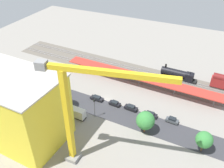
{
  "coord_description": "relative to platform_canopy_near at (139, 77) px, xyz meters",
  "views": [
    {
      "loc": [
        -32.31,
        63.09,
        54.85
      ],
      "look_at": [
        -3.03,
        0.04,
        7.91
      ],
      "focal_mm": 39.33,
      "sensor_mm": 36.0,
      "label": 1
    }
  ],
  "objects": [
    {
      "name": "parked_car_2",
      "position": [
        -2.59,
        15.28,
        -3.23
      ],
      "size": [
        4.74,
        2.28,
        1.73
      ],
      "color": "black",
      "rests_on": "ground"
    },
    {
      "name": "construction_building",
      "position": [
        25.98,
        39.96,
        6.19
      ],
      "size": [
        33.1,
        18.7,
        20.38
      ],
      "primitive_type": "cube",
      "rotation": [
        0.0,
        0.0,
        -0.04
      ],
      "color": "yellow",
      "rests_on": "ground"
    },
    {
      "name": "parked_car_3",
      "position": [
        3.5,
        15.41,
        -3.29
      ],
      "size": [
        4.25,
        2.13,
        1.6
      ],
      "color": "black",
      "rests_on": "ground"
    },
    {
      "name": "traffic_light",
      "position": [
        6.93,
        23.81,
        0.78
      ],
      "size": [
        0.5,
        0.36,
        7.31
      ],
      "color": "#333333",
      "rests_on": "ground"
    },
    {
      "name": "parked_car_4",
      "position": [
        10.65,
        15.38,
        -3.3
      ],
      "size": [
        4.82,
        2.02,
        1.57
      ],
      "color": "black",
      "rests_on": "ground"
    },
    {
      "name": "street_tree_0",
      "position": [
        -27.34,
        23.83,
        0.45
      ],
      "size": [
        4.78,
        4.78,
        6.85
      ],
      "color": "brown",
      "rests_on": "ground"
    },
    {
      "name": "street_tree_2",
      "position": [
        45.68,
        23.05,
        0.11
      ],
      "size": [
        4.35,
        4.35,
        6.32
      ],
      "color": "brown",
      "rests_on": "ground"
    },
    {
      "name": "platform_canopy_near",
      "position": [
        0.0,
        0.0,
        0.0
      ],
      "size": [
        62.86,
        7.85,
        4.2
      ],
      "color": "#B73328",
      "rests_on": "ground"
    },
    {
      "name": "street_tree_1",
      "position": [
        19.25,
        24.18,
        0.66
      ],
      "size": [
        6.08,
        6.08,
        7.71
      ],
      "color": "brown",
      "rests_on": "ground"
    },
    {
      "name": "ground_plane",
      "position": [
        8.1,
        14.27,
        -4.0
      ],
      "size": [
        176.31,
        176.31,
        0.0
      ],
      "primitive_type": "plane",
      "color": "gray",
      "rests_on": "ground"
    },
    {
      "name": "rail_bed",
      "position": [
        8.1,
        -8.24,
        -4.0
      ],
      "size": [
        110.69,
        18.76,
        0.01
      ],
      "primitive_type": "cube",
      "rotation": [
        0.0,
        0.0,
        -0.04
      ],
      "color": "#665E54",
      "rests_on": "ground"
    },
    {
      "name": "box_truck_0",
      "position": [
        14.04,
        26.35,
        -2.29
      ],
      "size": [
        10.0,
        2.84,
        3.48
      ],
      "color": "black",
      "rests_on": "ground"
    },
    {
      "name": "street_tree_3",
      "position": [
        -10.24,
        23.46,
        0.63
      ],
      "size": [
        5.67,
        5.67,
        7.49
      ],
      "color": "brown",
      "rests_on": "ground"
    },
    {
      "name": "street_asphalt",
      "position": [
        8.1,
        18.88,
        -4.0
      ],
      "size": [
        110.48,
        13.6,
        0.01
      ],
      "primitive_type": "cube",
      "rotation": [
        0.0,
        0.0,
        -0.04
      ],
      "color": "#38383D",
      "rests_on": "ground"
    },
    {
      "name": "parked_car_1",
      "position": [
        -9.67,
        15.99,
        -3.22
      ],
      "size": [
        4.66,
        1.86,
        1.74
      ],
      "color": "black",
      "rests_on": "ground"
    },
    {
      "name": "tower_crane",
      "position": [
        1.18,
        40.59,
        14.48
      ],
      "size": [
        30.1,
        8.25,
        29.91
      ],
      "color": "gray",
      "rests_on": "ground"
    },
    {
      "name": "track_rails",
      "position": [
        8.1,
        -8.24,
        -3.82
      ],
      "size": [
        110.1,
        12.33,
        0.12
      ],
      "color": "#9E9EA8",
      "rests_on": "ground"
    },
    {
      "name": "locomotive",
      "position": [
        -13.13,
        -11.33,
        -2.08
      ],
      "size": [
        14.73,
        3.63,
        5.38
      ],
      "color": "black",
      "rests_on": "ground"
    },
    {
      "name": "parked_car_0",
      "position": [
        -16.97,
        15.59,
        -3.21
      ],
      "size": [
        4.2,
        2.07,
        1.8
      ],
      "color": "black",
      "rests_on": "ground"
    },
    {
      "name": "box_truck_1",
      "position": [
        22.28,
        26.67,
        -2.41
      ],
      "size": [
        9.86,
        3.43,
        3.21
      ],
      "color": "black",
      "rests_on": "ground"
    },
    {
      "name": "construction_roof_slab",
      "position": [
        25.98,
        39.96,
        16.58
      ],
      "size": [
        33.72,
        19.32,
        0.4
      ],
      "primitive_type": "cube",
      "rotation": [
        0.0,
        0.0,
        -0.04
      ],
      "color": "#B7B2A8",
      "rests_on": "construction_building"
    }
  ]
}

